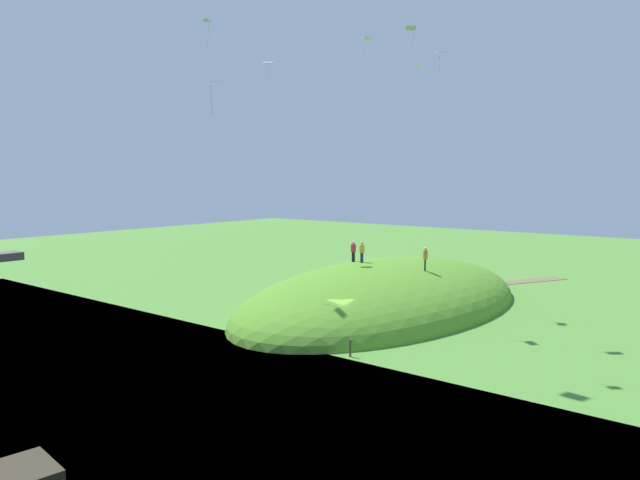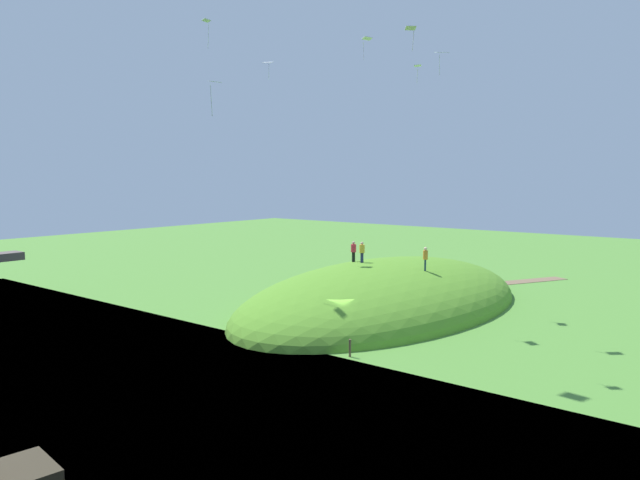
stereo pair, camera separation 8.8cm
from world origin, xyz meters
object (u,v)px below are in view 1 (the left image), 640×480
kite_0 (442,54)px  kite_6 (214,85)px  mooring_post (350,348)px  person_watching_kites (353,249)px  kite_4 (417,67)px  kite_8 (367,40)px  kite_5 (268,63)px  kite_1 (207,23)px  person_near_shore (362,250)px  kite_2 (411,30)px  person_on_hilltop (425,256)px

kite_0 → kite_6: 15.67m
mooring_post → person_watching_kites: bearing=34.5°
kite_0 → kite_6: size_ratio=0.77×
kite_4 → kite_8: kite_8 is taller
kite_0 → kite_4: size_ratio=1.21×
person_watching_kites → kite_5: 17.28m
kite_6 → kite_5: bearing=29.2°
kite_5 → mooring_post: 27.05m
kite_4 → kite_5: size_ratio=0.88×
kite_4 → kite_6: kite_4 is taller
kite_8 → mooring_post: kite_8 is taller
kite_1 → mooring_post: size_ratio=1.97×
kite_0 → kite_5: size_ratio=1.07×
person_near_shore → kite_4: bearing=-160.7°
kite_4 → mooring_post: size_ratio=1.32×
person_near_shore → kite_1: size_ratio=0.83×
kite_2 → kite_4: size_ratio=1.03×
person_watching_kites → mooring_post: size_ratio=1.65×
person_watching_kites → kite_8: bearing=71.1°
kite_2 → kite_4: (11.57, 5.98, 0.23)m
kite_5 → mooring_post: kite_5 is taller
kite_2 → person_near_shore: bearing=48.4°
person_watching_kites → kite_1: (-10.28, 5.79, 16.91)m
person_on_hilltop → kite_1: size_ratio=0.89×
mooring_post → kite_1: bearing=81.6°
kite_0 → kite_5: 16.03m
person_near_shore → kite_1: kite_1 is taller
kite_6 → mooring_post: size_ratio=2.10×
kite_0 → person_on_hilltop: bearing=43.8°
kite_2 → kite_5: 18.19m
kite_4 → kite_8: bearing=172.8°
kite_5 → kite_8: kite_8 is taller
person_watching_kites → kite_0: bearing=101.2°
kite_1 → kite_4: 16.82m
kite_0 → mooring_post: kite_0 is taller
kite_1 → kite_2: (2.07, -15.59, -2.42)m
person_on_hilltop → kite_5: (-2.58, 13.80, 15.52)m
kite_0 → mooring_post: bearing=179.3°
mooring_post → kite_6: bearing=101.8°
person_on_hilltop → person_watching_kites: 6.46m
person_near_shore → kite_6: bearing=43.5°
person_near_shore → person_watching_kites: size_ratio=0.99×
person_near_shore → kite_8: kite_8 is taller
kite_5 → kite_4: bearing=-63.4°
kite_6 → mooring_post: bearing=-78.2°
person_watching_kites → kite_6: 18.41m
kite_1 → mooring_post: (-2.11, -14.29, -20.86)m
person_near_shore → mooring_post: (-11.73, -7.21, -4.07)m
person_near_shore → kite_1: (-9.63, 7.08, 16.79)m
person_on_hilltop → kite_8: size_ratio=1.17×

